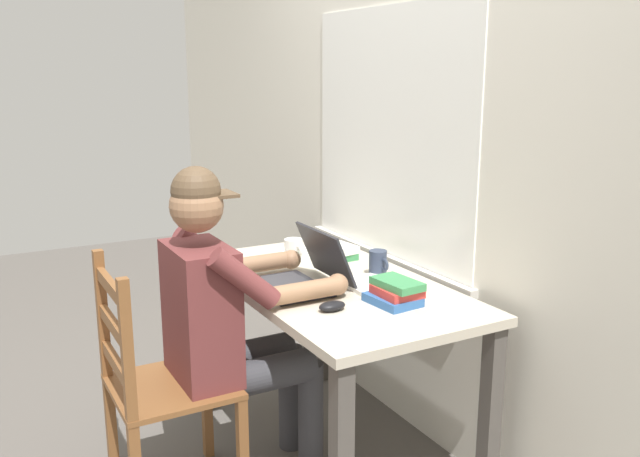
% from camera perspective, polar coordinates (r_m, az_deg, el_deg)
% --- Properties ---
extents(ground_plane, '(8.00, 8.00, 0.00)m').
position_cam_1_polar(ground_plane, '(2.99, 0.92, -18.09)').
color(ground_plane, '#56514C').
extents(back_wall, '(6.00, 0.08, 2.60)m').
position_cam_1_polar(back_wall, '(2.81, 8.79, 7.87)').
color(back_wall, silver).
rests_on(back_wall, ground).
extents(desk, '(1.30, 0.71, 0.74)m').
position_cam_1_polar(desk, '(2.71, 0.97, -6.60)').
color(desk, '#BCB29E').
rests_on(desk, ground).
extents(seated_person, '(0.50, 0.60, 1.23)m').
position_cam_1_polar(seated_person, '(2.53, -7.75, -7.12)').
color(seated_person, brown).
rests_on(seated_person, ground).
extents(wooden_chair, '(0.42, 0.42, 0.93)m').
position_cam_1_polar(wooden_chair, '(2.54, -13.62, -12.78)').
color(wooden_chair, brown).
rests_on(wooden_chair, ground).
extents(laptop, '(0.33, 0.32, 0.22)m').
position_cam_1_polar(laptop, '(2.60, -1.38, -3.84)').
color(laptop, '#232328').
rests_on(laptop, desk).
extents(computer_mouse, '(0.06, 0.10, 0.03)m').
position_cam_1_polar(computer_mouse, '(2.36, 1.03, -6.57)').
color(computer_mouse, black).
rests_on(computer_mouse, desk).
extents(coffee_mug_white, '(0.12, 0.08, 0.09)m').
position_cam_1_polar(coffee_mug_white, '(2.96, -2.22, -1.79)').
color(coffee_mug_white, white).
rests_on(coffee_mug_white, desk).
extents(coffee_mug_dark, '(0.11, 0.07, 0.10)m').
position_cam_1_polar(coffee_mug_dark, '(2.75, 4.94, -2.94)').
color(coffee_mug_dark, '#2D384C').
rests_on(coffee_mug_dark, desk).
extents(book_stack_main, '(0.20, 0.16, 0.09)m').
position_cam_1_polar(book_stack_main, '(2.43, 6.39, -5.38)').
color(book_stack_main, '#2D5B9E').
rests_on(book_stack_main, desk).
extents(book_stack_side, '(0.20, 0.16, 0.06)m').
position_cam_1_polar(book_stack_side, '(3.00, 1.30, -1.94)').
color(book_stack_side, '#38844C').
rests_on(book_stack_side, desk).
extents(paper_pile_near_laptop, '(0.27, 0.26, 0.00)m').
position_cam_1_polar(paper_pile_near_laptop, '(3.09, -1.31, -2.04)').
color(paper_pile_near_laptop, silver).
rests_on(paper_pile_near_laptop, desk).
extents(paper_pile_back_corner, '(0.26, 0.20, 0.02)m').
position_cam_1_polar(paper_pile_back_corner, '(2.61, 4.57, -4.83)').
color(paper_pile_back_corner, white).
rests_on(paper_pile_back_corner, desk).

